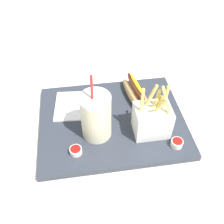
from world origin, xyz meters
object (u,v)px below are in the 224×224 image
Objects in this scene: soda_cup at (96,116)px; ketchup_cup_2 at (76,151)px; hot_dog_1 at (136,92)px; fries_basket at (152,120)px; ketchup_cup_3 at (99,102)px; ketchup_cup_1 at (177,143)px; napkin_stack at (76,106)px.

soda_cup is 6.24× the size of ketchup_cup_2.
hot_dog_1 reaches higher than ketchup_cup_2.
ketchup_cup_3 is at bearing -44.45° from fries_basket.
fries_basket reaches higher than ketchup_cup_1.
hot_dog_1 is 0.28m from ketchup_cup_2.
hot_dog_1 is 1.26× the size of napkin_stack.
hot_dog_1 is 4.96× the size of ketchup_cup_1.
ketchup_cup_3 is 0.24× the size of napkin_stack.
fries_basket is at bearing 147.41° from napkin_stack.
soda_cup is at bearing -5.34° from fries_basket.
fries_basket is 4.87× the size of ketchup_cup_2.
hot_dog_1 is at bearing -70.54° from ketchup_cup_1.
napkin_stack is (0.21, -0.13, -0.05)m from fries_basket.
ketchup_cup_2 reaches higher than napkin_stack.
fries_basket is 0.23m from ketchup_cup_2.
hot_dog_1 is at bearing -174.75° from ketchup_cup_3.
soda_cup is at bearing 42.62° from hot_dog_1.
hot_dog_1 is at bearing -177.48° from napkin_stack.
ketchup_cup_1 is 0.25× the size of napkin_stack.
ketchup_cup_1 and ketchup_cup_3 have the same top height.
ketchup_cup_2 is 0.18m from napkin_stack.
napkin_stack is (0.20, 0.01, -0.02)m from hot_dog_1.
fries_basket is 1.25× the size of napkin_stack.
soda_cup is at bearing 114.97° from napkin_stack.
soda_cup is at bearing -136.63° from ketchup_cup_2.
ketchup_cup_1 is (-0.21, 0.08, -0.06)m from soda_cup.
ketchup_cup_2 is at bearing 43.37° from soda_cup.
napkin_stack is at bearing -32.59° from fries_basket.
ketchup_cup_2 is at bearing 64.82° from ketchup_cup_3.
fries_basket is at bearing -47.25° from ketchup_cup_1.
ketchup_cup_1 is 0.28m from ketchup_cup_2.
napkin_stack is (-0.01, -0.18, -0.01)m from ketchup_cup_2.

